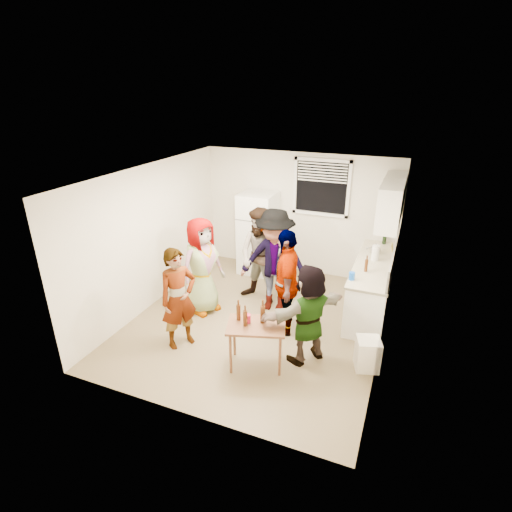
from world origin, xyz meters
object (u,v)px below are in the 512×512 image
at_px(red_cup, 247,322).
at_px(guest_orange, 306,358).
at_px(guest_black, 285,330).
at_px(blue_cup, 351,280).
at_px(trash_bin, 368,353).
at_px(serving_table, 256,364).
at_px(refrigerator, 258,233).
at_px(wine_bottle, 384,244).
at_px(guest_stripe, 182,343).
at_px(guest_back_left, 261,300).
at_px(kettle, 375,254).
at_px(guest_grey, 204,309).
at_px(beer_bottle_table, 263,322).
at_px(beer_bottle_counter, 365,271).
at_px(guest_back_right, 274,308).

relative_size(red_cup, guest_orange, 0.08).
bearing_deg(guest_black, blue_cup, 96.32).
height_order(trash_bin, serving_table, trash_bin).
height_order(refrigerator, wine_bottle, refrigerator).
bearing_deg(trash_bin, refrigerator, 137.30).
height_order(serving_table, guest_stripe, serving_table).
bearing_deg(guest_back_left, refrigerator, 124.84).
height_order(kettle, guest_grey, kettle).
relative_size(trash_bin, beer_bottle_table, 1.82).
xyz_separation_m(blue_cup, guest_grey, (-2.46, -0.35, -0.90)).
bearing_deg(serving_table, wine_bottle, 67.18).
relative_size(trash_bin, guest_back_left, 0.27).
bearing_deg(guest_orange, beer_bottle_counter, -164.16).
bearing_deg(serving_table, trash_bin, 19.60).
bearing_deg(beer_bottle_counter, beer_bottle_table, -123.57).
bearing_deg(guest_stripe, blue_cup, -27.96).
bearing_deg(refrigerator, blue_cup, -35.03).
relative_size(blue_cup, red_cup, 1.00).
distance_m(wine_bottle, guest_stripe, 4.18).
xyz_separation_m(red_cup, guest_back_right, (-0.17, 1.57, -0.67)).
height_order(refrigerator, beer_bottle_counter, refrigerator).
bearing_deg(guest_back_right, kettle, 28.80).
relative_size(wine_bottle, guest_back_left, 0.16).
bearing_deg(kettle, guest_orange, -109.02).
relative_size(trash_bin, guest_stripe, 0.30).
xyz_separation_m(refrigerator, kettle, (2.40, -0.32, 0.05)).
height_order(refrigerator, beer_bottle_table, refrigerator).
relative_size(refrigerator, kettle, 7.30).
distance_m(red_cup, guest_back_left, 1.94).
bearing_deg(trash_bin, guest_back_left, 149.29).
distance_m(blue_cup, red_cup, 1.84).
height_order(guest_stripe, guest_back_left, guest_back_left).
distance_m(blue_cup, serving_table, 1.97).
bearing_deg(guest_grey, blue_cup, -60.17).
bearing_deg(kettle, guest_back_left, -158.55).
distance_m(kettle, beer_bottle_counter, 0.83).
distance_m(guest_grey, guest_back_right, 1.24).
xyz_separation_m(beer_bottle_counter, trash_bin, (0.28, -1.27, -0.65)).
distance_m(refrigerator, guest_stripe, 3.03).
xyz_separation_m(guest_black, guest_orange, (0.52, -0.58, 0.00)).
distance_m(trash_bin, beer_bottle_table, 1.53).
bearing_deg(guest_orange, guest_stripe, -40.71).
distance_m(beer_bottle_counter, red_cup, 2.24).
height_order(guest_grey, guest_stripe, guest_grey).
xyz_separation_m(kettle, guest_orange, (-0.62, -2.21, -0.90)).
height_order(beer_bottle_counter, guest_stripe, beer_bottle_counter).
relative_size(guest_back_right, guest_black, 1.06).
bearing_deg(blue_cup, refrigerator, 144.97).
distance_m(wine_bottle, beer_bottle_table, 3.36).
bearing_deg(guest_grey, red_cup, -107.32).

